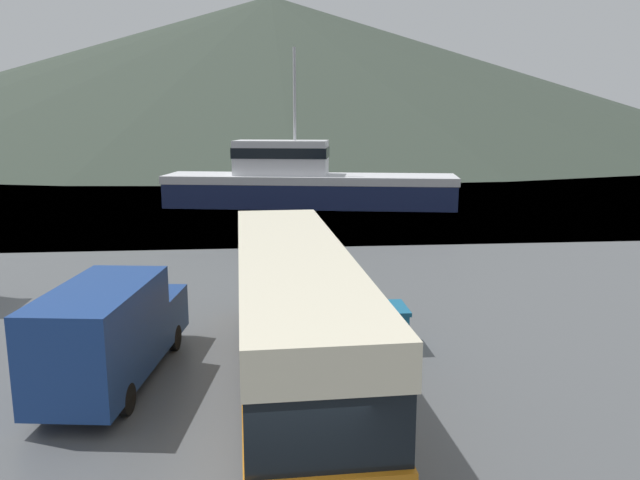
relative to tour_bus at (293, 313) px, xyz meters
name	(u,v)px	position (x,y,z in m)	size (l,w,h in m)	color
water_surface	(262,144)	(-0.48, 136.50, -1.92)	(240.00, 240.00, 0.00)	slate
hill_backdrop	(272,70)	(2.43, 156.32, 16.63)	(223.31, 223.31, 37.10)	#333D33
tour_bus	(293,313)	(0.00, 0.00, 0.00)	(2.89, 12.44, 3.43)	#B26614
delivery_van	(111,330)	(-4.35, 0.83, -0.57)	(2.80, 6.44, 2.57)	navy
fishing_boat	(304,182)	(2.39, 31.14, -0.14)	(21.36, 8.01, 11.18)	#19234C
storage_bin	(387,326)	(2.79, 2.66, -1.32)	(1.06, 1.35, 1.18)	teal
mooring_bollard	(246,245)	(-1.45, 15.13, -1.44)	(0.28, 0.28, 0.88)	black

